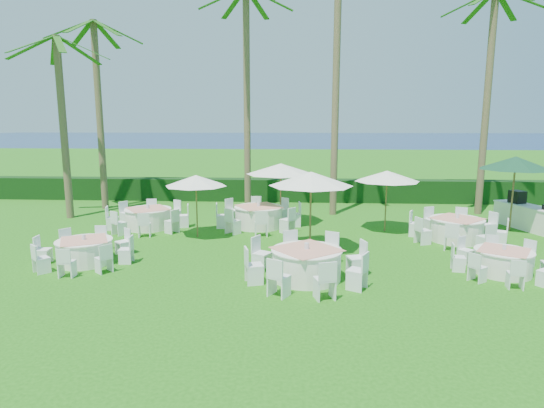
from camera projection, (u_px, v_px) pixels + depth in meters
The scene contains 20 objects.
ground at pixel (282, 272), 13.10m from camera, with size 120.00×120.00×0.00m, color #1B5A0F.
hedge at pixel (291, 190), 24.78m from camera, with size 34.00×1.00×1.20m, color black.
ocean at pixel (298, 139), 113.28m from camera, with size 260.00×260.00×0.00m, color #071A4D.
banquet_table_a at pixel (85, 251), 13.87m from camera, with size 2.93×2.93×0.89m.
banquet_table_b at pixel (307, 263), 12.45m from camera, with size 3.38×3.38×1.02m.
banquet_table_c at pixel (503, 261), 12.89m from camera, with size 2.78×2.78×0.85m.
banquet_table_d at pixel (148, 218), 18.43m from camera, with size 3.25×3.25×0.98m.
banquet_table_e at pixel (259, 216), 18.63m from camera, with size 3.49×3.49×1.04m.
banquet_table_f at pixel (457, 229), 16.48m from camera, with size 3.24×3.24×1.00m.
umbrella_a at pixel (196, 181), 16.72m from camera, with size 2.30×2.30×2.34m.
umbrella_b at pixel (311, 179), 14.78m from camera, with size 2.77×2.77×2.67m.
umbrella_c at pixel (281, 169), 18.87m from camera, with size 2.88×2.88×2.57m.
umbrella_d at pixel (387, 176), 17.64m from camera, with size 2.52×2.52×2.40m.
umbrella_green at pixel (516, 163), 17.68m from camera, with size 2.73×2.73×2.95m.
buffet_table at pixel (538, 219), 17.78m from camera, with size 2.08×4.19×1.47m.
palm_a at pixel (99, 108), 21.87m from camera, with size 4.17×4.40×8.98m.
palm_b at pixel (247, 92), 21.67m from camera, with size 4.39×4.18×10.36m.
palm_c at pixel (337, 58), 20.03m from camera, with size 4.30×4.34×13.14m.
palm_e at pixel (487, 96), 20.47m from camera, with size 4.33×4.31×9.93m.
palm_f at pixel (63, 119), 19.76m from camera, with size 4.41×4.05×7.88m.
Camera 1 is at (0.47, -12.54, 4.26)m, focal length 30.00 mm.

